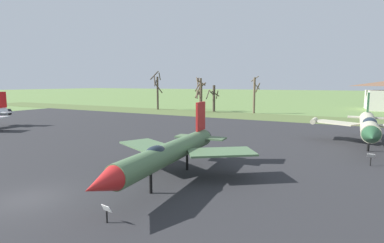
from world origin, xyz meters
The scene contains 12 objects.
ground_plane centered at (0.00, 0.00, 0.00)m, with size 600.00×600.00×0.00m, color #607F42.
asphalt_apron centered at (0.00, 15.28, 0.03)m, with size 106.51×50.94×0.05m, color #28282B.
grass_verge_strip centered at (0.00, 46.75, 0.03)m, with size 166.51×12.00×0.06m, color #536535.
jet_fighter_front_right centered at (5.23, 6.17, 1.97)m, with size 10.67×14.28×4.88m.
info_placard_front_right centered at (5.85, -0.08, 0.56)m, with size 0.56×0.25×0.89m.
jet_fighter_rear_center centered at (17.00, 24.71, 2.27)m, with size 11.31×16.41×5.28m.
info_placard_rear_center centered at (16.91, 16.56, 0.65)m, with size 0.51×0.31×1.02m.
bare_tree_far_left centered at (-26.38, 50.63, 4.87)m, with size 2.94×2.90×9.42m.
bare_tree_left_of_center centered at (-15.63, 52.39, 4.25)m, with size 2.72×2.01×7.83m.
bare_tree_center centered at (-14.07, 49.33, 3.70)m, with size 2.14×2.52×6.62m.
bare_tree_right_of_center centered at (-12.08, 52.05, 3.19)m, with size 3.20×2.97×5.98m.
bare_tree_far_right centered at (-2.91, 52.74, 4.10)m, with size 2.20×2.38×7.98m.
Camera 1 is at (15.36, -9.67, 6.34)m, focal length 28.04 mm.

